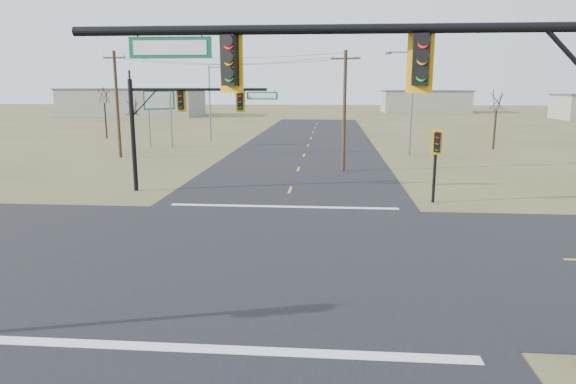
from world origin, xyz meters
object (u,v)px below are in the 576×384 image
Objects in this scene: utility_pole_near at (344,109)px; highway_sign at (159,107)px; utility_pole_far at (117,103)px; bare_tree_a at (132,107)px; bare_tree_b at (104,95)px; bare_tree_c at (497,100)px; pedestal_signal_ne at (436,149)px; mast_arm_near at (443,108)px; streetlight_c at (211,99)px; streetlight_a at (410,97)px; mast_arm_far at (183,111)px.

utility_pole_near is 1.51× the size of highway_sign.
bare_tree_a is at bearing 89.11° from utility_pole_far.
utility_pole_far reaches higher than bare_tree_a.
utility_pole_far reaches higher than bare_tree_b.
pedestal_signal_ne is at bearing -112.92° from bare_tree_c.
utility_pole_near reaches higher than bare_tree_c.
utility_pole_far is at bearing -62.51° from bare_tree_b.
mast_arm_near is at bearing -108.46° from bare_tree_c.
streetlight_c is 1.30× the size of bare_tree_b.
bare_tree_b is (-13.63, 2.16, 0.46)m from streetlight_c.
bare_tree_c reaches higher than highway_sign.
pedestal_signal_ne is 11.50m from utility_pole_near.
bare_tree_c is at bearing 5.97° from streetlight_a.
bare_tree_c is at bearing -10.52° from streetlight_c.
utility_pole_far is at bearing -90.89° from bare_tree_a.
highway_sign is at bearing 134.12° from mast_arm_near.
streetlight_a is 10.92m from bare_tree_c.
pedestal_signal_ne is 0.47× the size of streetlight_c.
utility_pole_near is 21.69m from bare_tree_a.
streetlight_c is at bearing 87.27° from mast_arm_far.
bare_tree_a is (-20.99, 36.31, -1.42)m from mast_arm_near.
streetlight_a reaches higher than utility_pole_far.
utility_pole_near reaches higher than pedestal_signal_ne.
utility_pole_near is at bearing -25.28° from bare_tree_a.
mast_arm_near is at bearing -59.10° from bare_tree_b.
streetlight_a is 1.10× the size of streetlight_c.
mast_arm_near is at bearing -87.95° from highway_sign.
highway_sign is (-8.89, 22.16, -0.69)m from mast_arm_far.
mast_arm_near is 39.14m from utility_pole_far.
streetlight_a reaches higher than utility_pole_near.
mast_arm_far is 20.29m from bare_tree_a.
mast_arm_near is 45.43m from highway_sign.
utility_pole_far reaches higher than highway_sign.
highway_sign is (1.13, 7.81, -0.67)m from utility_pole_far.
utility_pole_far is at bearing 154.34° from pedestal_signal_ne.
mast_arm_near is 1.36× the size of streetlight_c.
mast_arm_far is 1.52× the size of highway_sign.
mast_arm_far is 17.50m from utility_pole_far.
utility_pole_near is 0.93× the size of streetlight_a.
pedestal_signal_ne is 0.69× the size of highway_sign.
streetlight_a is at bearing -149.31° from bare_tree_c.
streetlight_c is (-16.01, 47.35, -0.98)m from mast_arm_near.
pedestal_signal_ne is at bearing 96.94° from mast_arm_near.
pedestal_signal_ne is at bearing -39.00° from bare_tree_a.
utility_pole_far is 1.08× the size of streetlight_c.
pedestal_signal_ne is 29.36m from utility_pole_far.
mast_arm_near is at bearing -92.95° from pedestal_signal_ne.
utility_pole_far is (-24.33, 16.34, 1.83)m from pedestal_signal_ne.
utility_pole_far is at bearing 163.21° from streetlight_a.
bare_tree_a is at bearing 149.23° from pedestal_signal_ne.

